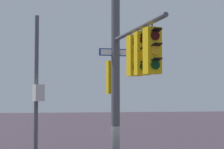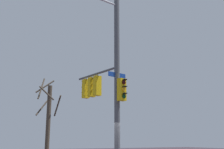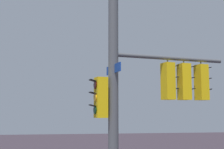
# 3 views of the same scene
# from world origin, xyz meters

# --- Properties ---
(main_signal_pole_assembly) EXTENTS (3.50, 4.33, 9.24)m
(main_signal_pole_assembly) POSITION_xyz_m (-0.12, -0.69, 4.80)
(main_signal_pole_assembly) COLOR #4C4F54
(main_signal_pole_assembly) RESTS_ON ground
(bare_tree_behind_pole) EXTENTS (1.47, 1.61, 5.75)m
(bare_tree_behind_pole) POSITION_xyz_m (1.63, -5.73, 2.87)
(bare_tree_behind_pole) COLOR #44392D
(bare_tree_behind_pole) RESTS_ON ground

